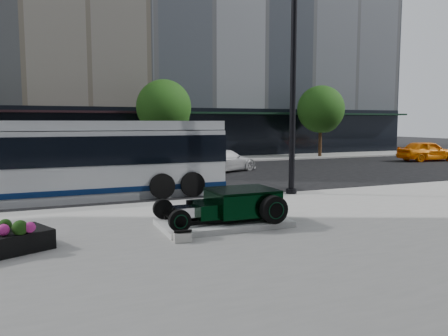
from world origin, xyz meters
name	(u,v)px	position (x,y,z in m)	size (l,w,h in m)	color
ground	(222,191)	(0.00, 0.00, 0.00)	(120.00, 120.00, 0.00)	black
sidewalk_near	(423,264)	(0.00, -10.50, 0.06)	(70.00, 17.00, 0.12)	gray
sidewalk_far	(147,162)	(0.00, 14.00, 0.06)	(70.00, 4.00, 0.12)	gray
street_trees	(166,109)	(1.15, 13.07, 3.77)	(29.80, 3.80, 5.70)	black
display_plinth	(224,223)	(-2.49, -6.19, 0.20)	(3.40, 1.80, 0.15)	silver
hot_rod	(235,203)	(-2.16, -6.19, 0.70)	(3.22, 2.00, 0.81)	black
info_plaque	(183,236)	(-3.97, -7.27, 0.24)	(0.45, 0.37, 0.31)	silver
lamppost	(293,105)	(1.96, -2.32, 3.54)	(0.41, 0.41, 7.39)	black
transit_bus	(64,160)	(-6.17, 0.45, 1.49)	(12.12, 2.88, 2.92)	#B2B7BC
white_sedan	(223,160)	(2.81, 6.60, 0.65)	(1.83, 4.51, 1.31)	silver
yellow_taxi	(427,151)	(19.52, 7.32, 0.75)	(1.77, 4.40, 1.50)	orange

